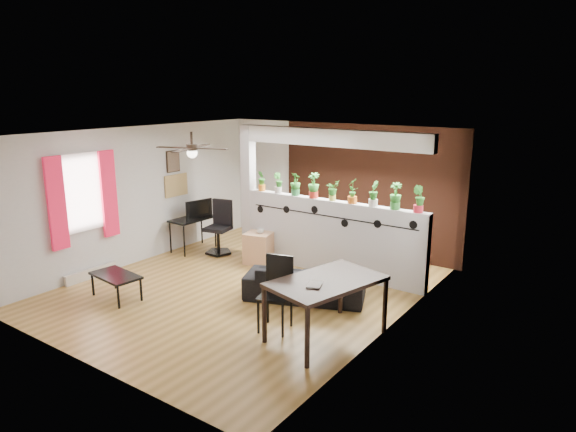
{
  "coord_description": "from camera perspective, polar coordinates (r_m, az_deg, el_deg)",
  "views": [
    {
      "loc": [
        5.24,
        -6.22,
        3.26
      ],
      "look_at": [
        0.47,
        0.6,
        1.2
      ],
      "focal_mm": 32.0,
      "sensor_mm": 36.0,
      "label": 1
    }
  ],
  "objects": [
    {
      "name": "pier_column",
      "position": [
        10.19,
        -4.39,
        2.75
      ],
      "size": [
        0.22,
        0.2,
        2.6
      ],
      "primitive_type": "cube",
      "color": "#BCBCC1",
      "rests_on": "ground"
    },
    {
      "name": "potted_plant_8",
      "position": [
        8.41,
        14.33,
        1.92
      ],
      "size": [
        0.23,
        0.19,
        0.43
      ],
      "color": "red",
      "rests_on": "partition_wall"
    },
    {
      "name": "coffee_table",
      "position": [
        8.67,
        -18.6,
        -6.43
      ],
      "size": [
        0.91,
        0.57,
        0.4
      ],
      "color": "black",
      "rests_on": "ground"
    },
    {
      "name": "folding_chair",
      "position": [
        7.17,
        -1.18,
        -7.78
      ],
      "size": [
        0.52,
        0.52,
        1.04
      ],
      "color": "black",
      "rests_on": "ground"
    },
    {
      "name": "potted_plant_2",
      "position": [
        9.48,
        0.84,
        3.66
      ],
      "size": [
        0.25,
        0.22,
        0.43
      ],
      "color": "#318744",
      "rests_on": "partition_wall"
    },
    {
      "name": "potted_plant_3",
      "position": [
        9.27,
        2.86,
        3.49
      ],
      "size": [
        0.26,
        0.22,
        0.46
      ],
      "color": "red",
      "rests_on": "partition_wall"
    },
    {
      "name": "sofa",
      "position": [
        8.25,
        1.89,
        -7.42
      ],
      "size": [
        1.93,
        1.34,
        0.53
      ],
      "primitive_type": "imported",
      "rotation": [
        0.0,
        0.0,
        3.53
      ],
      "color": "black",
      "rests_on": "ground"
    },
    {
      "name": "ceiling_fan",
      "position": [
        8.52,
        -10.62,
        7.27
      ],
      "size": [
        1.19,
        1.19,
        0.43
      ],
      "color": "black",
      "rests_on": "room_shell"
    },
    {
      "name": "book",
      "position": [
        6.63,
        2.21,
        -7.57
      ],
      "size": [
        0.25,
        0.28,
        0.02
      ],
      "primitive_type": "imported",
      "rotation": [
        0.0,
        0.0,
        0.34
      ],
      "color": "gray",
      "rests_on": "dining_table"
    },
    {
      "name": "potted_plant_5",
      "position": [
        8.88,
        7.19,
        2.91
      ],
      "size": [
        0.19,
        0.24,
        0.45
      ],
      "color": "#C85E17",
      "rests_on": "partition_wall"
    },
    {
      "name": "corkboard",
      "position": [
        10.78,
        -12.31,
        3.35
      ],
      "size": [
        0.03,
        0.6,
        0.45
      ],
      "primitive_type": "cube",
      "color": "#A2824E",
      "rests_on": "room_shell"
    },
    {
      "name": "dining_table",
      "position": [
        6.85,
        4.28,
        -7.75
      ],
      "size": [
        1.28,
        1.7,
        0.83
      ],
      "color": "black",
      "rests_on": "ground"
    },
    {
      "name": "computer_desk",
      "position": [
        10.77,
        -10.55,
        -0.55
      ],
      "size": [
        0.54,
        0.97,
        0.69
      ],
      "color": "black",
      "rests_on": "ground"
    },
    {
      "name": "vine_decal",
      "position": [
        9.09,
        4.61,
        -0.04
      ],
      "size": [
        3.31,
        0.01,
        0.3
      ],
      "color": "black",
      "rests_on": "partition_wall"
    },
    {
      "name": "cube_shelf",
      "position": [
        9.88,
        -3.29,
        -3.58
      ],
      "size": [
        0.58,
        0.54,
        0.6
      ],
      "primitive_type": "cube",
      "rotation": [
        0.0,
        0.0,
        0.25
      ],
      "color": "tan",
      "rests_on": "ground"
    },
    {
      "name": "window_assembly",
      "position": [
        9.44,
        -21.85,
        2.19
      ],
      "size": [
        0.09,
        1.3,
        1.55
      ],
      "color": "white",
      "rests_on": "room_shell"
    },
    {
      "name": "potted_plant_6",
      "position": [
        8.71,
        9.48,
        2.55
      ],
      "size": [
        0.24,
        0.27,
        0.43
      ],
      "color": "silver",
      "rests_on": "partition_wall"
    },
    {
      "name": "potted_plant_1",
      "position": [
        9.71,
        -1.1,
        3.78
      ],
      "size": [
        0.23,
        0.21,
        0.39
      ],
      "color": "silver",
      "rests_on": "partition_wall"
    },
    {
      "name": "office_chair",
      "position": [
        10.49,
        -7.6,
        -1.64
      ],
      "size": [
        0.56,
        0.56,
        1.08
      ],
      "color": "black",
      "rests_on": "ground"
    },
    {
      "name": "brick_panel",
      "position": [
        10.4,
        9.02,
        2.84
      ],
      "size": [
        3.9,
        0.05,
        2.6
      ],
      "primitive_type": "cube",
      "color": "#A24A2F",
      "rests_on": "ground"
    },
    {
      "name": "framed_art",
      "position": [
        10.67,
        -12.66,
        5.95
      ],
      "size": [
        0.03,
        0.34,
        0.44
      ],
      "color": "#8C7259",
      "rests_on": "room_shell"
    },
    {
      "name": "room_shell",
      "position": [
        8.37,
        -5.0,
        0.29
      ],
      "size": [
        6.3,
        7.1,
        2.9
      ],
      "color": "olive",
      "rests_on": "ground"
    },
    {
      "name": "partition_wall",
      "position": [
        9.28,
        4.86,
        -2.35
      ],
      "size": [
        3.6,
        0.18,
        1.35
      ],
      "primitive_type": "cube",
      "color": "#BCBCC1",
      "rests_on": "ground"
    },
    {
      "name": "potted_plant_4",
      "position": [
        9.08,
        4.97,
        2.91
      ],
      "size": [
        0.16,
        0.19,
        0.36
      ],
      "color": "#CCCC48",
      "rests_on": "partition_wall"
    },
    {
      "name": "ceiling_header",
      "position": [
        8.95,
        5.1,
        8.63
      ],
      "size": [
        3.6,
        0.18,
        0.3
      ],
      "primitive_type": "cube",
      "color": "white",
      "rests_on": "room_shell"
    },
    {
      "name": "cup",
      "position": [
        9.75,
        -3.08,
        -1.66
      ],
      "size": [
        0.14,
        0.14,
        0.1
      ],
      "primitive_type": "imported",
      "rotation": [
        0.0,
        0.0,
        0.05
      ],
      "color": "gray",
      "rests_on": "cube_shelf"
    },
    {
      "name": "potted_plant_0",
      "position": [
        9.94,
        -2.94,
        4.01
      ],
      "size": [
        0.25,
        0.25,
        0.39
      ],
      "color": "orange",
      "rests_on": "partition_wall"
    },
    {
      "name": "monitor",
      "position": [
        10.84,
        -10.02,
        0.46
      ],
      "size": [
        0.36,
        0.13,
        0.2
      ],
      "primitive_type": "imported",
      "rotation": [
        0.0,
        0.0,
        1.37
      ],
      "color": "black",
      "rests_on": "computer_desk"
    },
    {
      "name": "potted_plant_7",
      "position": [
        8.55,
        11.87,
        2.27
      ],
      "size": [
        0.26,
        0.23,
        0.44
      ],
      "color": "#328933",
      "rests_on": "partition_wall"
    },
    {
      "name": "baseboard_heater",
      "position": [
        9.79,
        -21.06,
        -5.98
      ],
      "size": [
        0.08,
        1.0,
        0.18
      ],
      "primitive_type": "cube",
      "color": "silver",
      "rests_on": "ground"
    }
  ]
}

